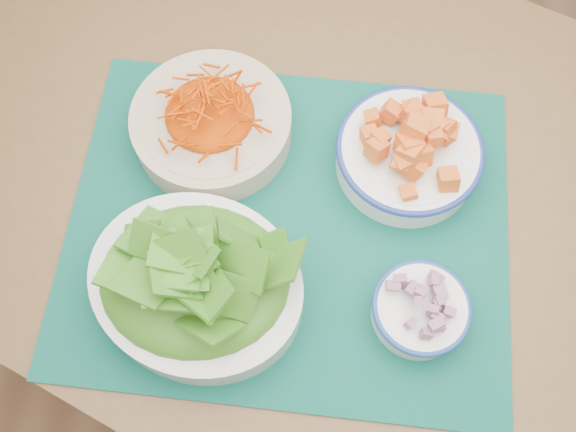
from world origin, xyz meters
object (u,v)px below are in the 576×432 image
object	(u,v)px
placemat	(288,225)
lettuce_bowl	(195,279)
squash_bowl	(410,149)
onion_bowl	(421,309)
table	(339,207)
carrot_bowl	(211,120)

from	to	relation	value
placemat	lettuce_bowl	size ratio (longest dim) A/B	1.80
squash_bowl	onion_bowl	bearing A→B (deg)	-85.85
table	lettuce_bowl	world-z (taller)	lettuce_bowl
placemat	squash_bowl	xyz separation A→B (m)	(0.16, 0.11, 0.05)
table	onion_bowl	bearing A→B (deg)	-38.08
squash_bowl	lettuce_bowl	distance (m)	0.34
table	squash_bowl	xyz separation A→B (m)	(0.09, 0.03, 0.14)
squash_bowl	carrot_bowl	bearing A→B (deg)	174.01
placemat	carrot_bowl	bearing A→B (deg)	133.59
carrot_bowl	onion_bowl	size ratio (longest dim) A/B	1.82
carrot_bowl	squash_bowl	xyz separation A→B (m)	(0.28, -0.03, 0.01)
squash_bowl	onion_bowl	xyz separation A→B (m)	(0.02, -0.22, -0.02)
table	onion_bowl	world-z (taller)	onion_bowl
carrot_bowl	onion_bowl	bearing A→B (deg)	-40.16
table	lettuce_bowl	bearing A→B (deg)	-111.75
table	squash_bowl	world-z (taller)	squash_bowl
table	squash_bowl	distance (m)	0.17
placemat	squash_bowl	distance (m)	0.20
placemat	squash_bowl	world-z (taller)	squash_bowl
squash_bowl	lettuce_bowl	xyz separation A→B (m)	(-0.27, -0.21, 0.02)
placemat	onion_bowl	world-z (taller)	onion_bowl
table	onion_bowl	distance (m)	0.25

